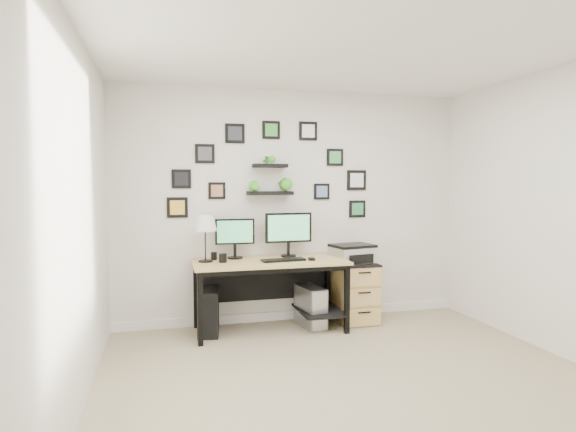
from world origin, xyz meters
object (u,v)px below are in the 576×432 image
object	(u,v)px
desk	(272,271)
pc_tower_black	(208,311)
mug	(223,258)
printer	(352,253)
table_lamp	(205,224)
file_cabinet	(355,292)
monitor_left	(235,235)
monitor_right	(289,231)
pc_tower_grey	(311,307)

from	to	relation	value
desk	pc_tower_black	bearing A→B (deg)	176.69
mug	printer	xyz separation A→B (m)	(1.46, 0.10, -0.02)
pc_tower_black	table_lamp	bearing A→B (deg)	161.56
desk	printer	world-z (taller)	printer
mug	printer	distance (m)	1.47
table_lamp	file_cabinet	world-z (taller)	table_lamp
monitor_left	mug	size ratio (longest dim) A/B	4.74
monitor_right	desk	bearing A→B (deg)	-144.10
mug	file_cabinet	world-z (taller)	mug
monitor_left	file_cabinet	size ratio (longest dim) A/B	0.64
monitor_right	printer	distance (m)	0.77
pc_tower_black	monitor_left	bearing A→B (deg)	31.85
monitor_left	pc_tower_black	xyz separation A→B (m)	(-0.30, -0.14, -0.77)
monitor_left	pc_tower_black	size ratio (longest dim) A/B	0.92
desk	file_cabinet	bearing A→B (deg)	3.44
monitor_right	mug	xyz separation A→B (m)	(-0.75, -0.20, -0.24)
monitor_left	mug	xyz separation A→B (m)	(-0.16, -0.21, -0.21)
monitor_left	desk	bearing A→B (deg)	-25.25
monitor_left	table_lamp	world-z (taller)	table_lamp
table_lamp	file_cabinet	distance (m)	1.85
desk	monitor_right	size ratio (longest dim) A/B	3.06
table_lamp	file_cabinet	xyz separation A→B (m)	(1.66, 0.01, -0.80)
desk	pc_tower_grey	bearing A→B (deg)	-1.02
monitor_left	table_lamp	distance (m)	0.38
pc_tower_grey	monitor_left	bearing A→B (deg)	167.08
monitor_left	file_cabinet	bearing A→B (deg)	-4.99
monitor_right	table_lamp	xyz separation A→B (m)	(-0.92, -0.11, 0.10)
pc_tower_grey	monitor_right	bearing A→B (deg)	141.10
desk	printer	bearing A→B (deg)	4.09
pc_tower_grey	file_cabinet	size ratio (longest dim) A/B	0.70
mug	pc_tower_grey	distance (m)	1.11
desk	mug	size ratio (longest dim) A/B	17.65
mug	table_lamp	bearing A→B (deg)	152.80
file_cabinet	monitor_right	bearing A→B (deg)	172.37
desk	monitor_left	size ratio (longest dim) A/B	3.73
printer	pc_tower_black	bearing A→B (deg)	-179.00
table_lamp	pc_tower_grey	distance (m)	1.45
monitor_right	mug	distance (m)	0.81
table_lamp	mug	bearing A→B (deg)	-27.20
mug	pc_tower_black	size ratio (longest dim) A/B	0.19
pc_tower_grey	desk	bearing A→B (deg)	178.98
monitor_right	printer	world-z (taller)	monitor_right
pc_tower_black	file_cabinet	size ratio (longest dim) A/B	0.70
monitor_right	pc_tower_black	bearing A→B (deg)	-172.37
file_cabinet	printer	distance (m)	0.44
pc_tower_black	pc_tower_grey	distance (m)	1.10
monitor_left	printer	bearing A→B (deg)	-4.72
desk	file_cabinet	size ratio (longest dim) A/B	2.39
mug	monitor_left	bearing A→B (deg)	53.58
monitor_left	file_cabinet	distance (m)	1.50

